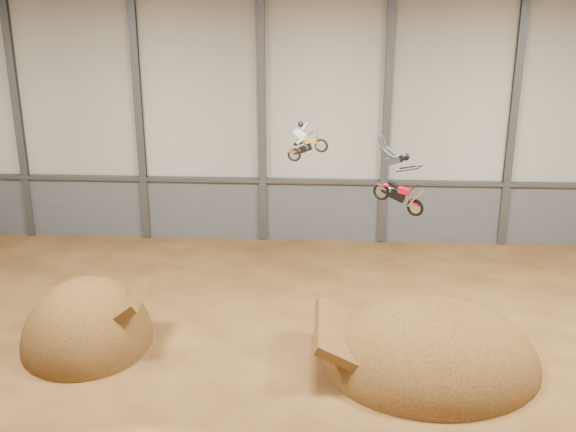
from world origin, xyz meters
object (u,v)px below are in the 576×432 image
object	(u,v)px
landing_ramp	(430,365)
fmx_rider_a	(310,137)
fmx_rider_b	(397,176)
takeoff_ramp	(88,342)

from	to	relation	value
landing_ramp	fmx_rider_a	distance (m)	10.85
fmx_rider_a	fmx_rider_b	distance (m)	5.56
fmx_rider_a	fmx_rider_b	bearing A→B (deg)	-38.34
fmx_rider_a	landing_ramp	bearing A→B (deg)	-25.98
landing_ramp	fmx_rider_b	xyz separation A→B (m)	(-1.79, -0.04, 8.26)
landing_ramp	fmx_rider_a	world-z (taller)	fmx_rider_a
takeoff_ramp	fmx_rider_a	bearing A→B (deg)	18.38
landing_ramp	takeoff_ramp	bearing A→B (deg)	175.36
fmx_rider_b	fmx_rider_a	bearing A→B (deg)	158.72
takeoff_ramp	fmx_rider_b	distance (m)	15.39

